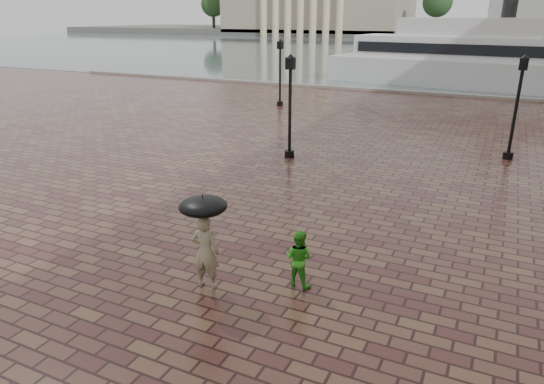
{
  "coord_description": "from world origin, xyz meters",
  "views": [
    {
      "loc": [
        2.5,
        -9.58,
        6.08
      ],
      "look_at": [
        -3.03,
        1.98,
        1.4
      ],
      "focal_mm": 32.0,
      "sensor_mm": 36.0,
      "label": 1
    }
  ],
  "objects_px": {
    "adult_pedestrian": "(205,252)",
    "child_pedestrian": "(299,259)",
    "ferry_near": "(466,59)",
    "street_lamps": "(348,91)"
  },
  "relations": [
    {
      "from": "adult_pedestrian",
      "to": "child_pedestrian",
      "type": "distance_m",
      "value": 2.19
    },
    {
      "from": "adult_pedestrian",
      "to": "ferry_near",
      "type": "distance_m",
      "value": 39.63
    },
    {
      "from": "adult_pedestrian",
      "to": "ferry_near",
      "type": "xyz_separation_m",
      "value": [
        2.09,
        39.55,
        1.51
      ]
    },
    {
      "from": "adult_pedestrian",
      "to": "ferry_near",
      "type": "bearing_deg",
      "value": -103.68
    },
    {
      "from": "child_pedestrian",
      "to": "ferry_near",
      "type": "relative_size",
      "value": 0.06
    },
    {
      "from": "street_lamps",
      "to": "ferry_near",
      "type": "bearing_deg",
      "value": 80.56
    },
    {
      "from": "child_pedestrian",
      "to": "ferry_near",
      "type": "height_order",
      "value": "ferry_near"
    },
    {
      "from": "ferry_near",
      "to": "adult_pedestrian",
      "type": "bearing_deg",
      "value": -85.61
    },
    {
      "from": "street_lamps",
      "to": "ferry_near",
      "type": "distance_m",
      "value": 23.38
    },
    {
      "from": "adult_pedestrian",
      "to": "child_pedestrian",
      "type": "bearing_deg",
      "value": -163.07
    }
  ]
}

